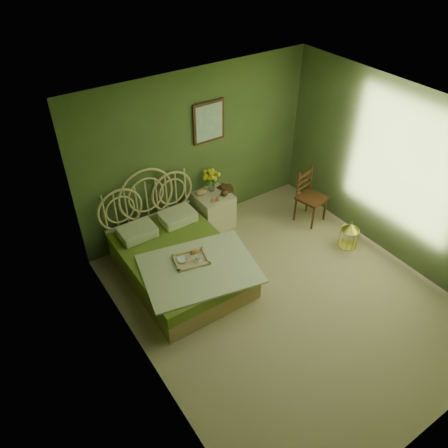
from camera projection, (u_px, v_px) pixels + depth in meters
floor at (285, 299)px, 6.08m from camera, size 4.50×4.50×0.00m
ceiling at (306, 126)px, 4.48m from camera, size 4.50×4.50×0.00m
wall_back at (198, 152)px, 6.76m from camera, size 4.00×0.00×4.00m
wall_left at (143, 294)px, 4.40m from camera, size 0.00×4.50×4.50m
wall_right at (401, 177)px, 6.16m from camera, size 0.00×4.50×4.50m
wall_art at (209, 122)px, 6.55m from camera, size 0.54×0.04×0.64m
bed at (179, 260)px, 6.27m from camera, size 1.71×2.16×1.34m
nightstand at (213, 207)px, 7.20m from camera, size 0.55×0.55×1.04m
chair at (309, 192)px, 7.25m from camera, size 0.50×0.50×0.95m
birdcage at (349, 235)px, 6.86m from camera, size 0.28×0.28×0.43m
book_lower at (222, 190)px, 7.13m from camera, size 0.23×0.27×0.02m
book_upper at (222, 189)px, 7.12m from camera, size 0.26×0.29×0.02m
cereal_bowl at (183, 260)px, 5.93m from camera, size 0.18×0.18×0.04m
coffee_cup at (198, 258)px, 5.92m from camera, size 0.11×0.11×0.08m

